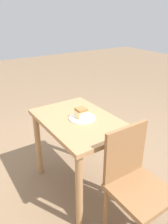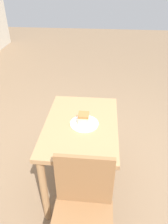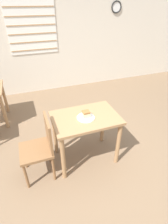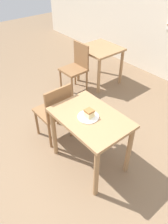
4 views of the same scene
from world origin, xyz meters
name	(u,v)px [view 2 (image 2 of 4)]	position (x,y,z in m)	size (l,w,h in m)	color
ground_plane	(110,185)	(0.00, 0.00, 0.00)	(14.00, 14.00, 0.00)	#7A6047
dining_table_near	(81,136)	(0.00, 0.30, 0.64)	(0.92, 0.63, 0.78)	#9E754C
chair_near_window	(83,214)	(-0.66, 0.23, 0.51)	(0.42, 0.42, 0.92)	brown
plate	(84,124)	(-0.01, 0.27, 0.78)	(0.24, 0.24, 0.01)	white
cake_slice	(84,119)	(0.00, 0.28, 0.84)	(0.09, 0.09, 0.09)	beige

